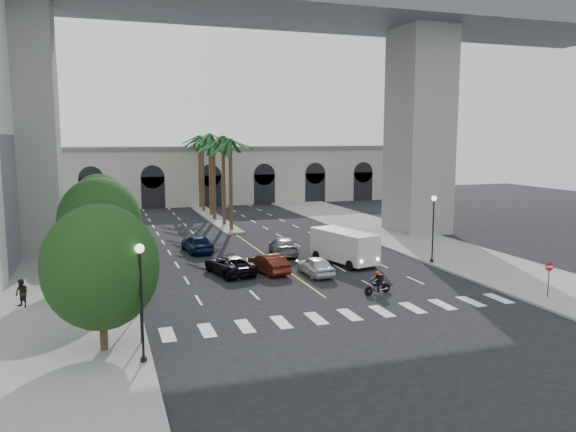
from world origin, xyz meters
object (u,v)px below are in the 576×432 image
(pedestrian_a, at_px, (77,286))
(motorcycle_rider, at_px, (378,284))
(car_d, at_px, (283,246))
(lamp_post_left_near, at_px, (141,293))
(lamp_post_right, at_px, (433,223))
(traffic_signal_far, at_px, (135,274))
(car_a, at_px, (316,266))
(car_c, at_px, (230,265))
(pedestrian_b, at_px, (22,293))
(do_not_enter_sign, at_px, (549,272))
(traffic_signal_near, at_px, (140,294))
(car_e, at_px, (197,243))
(cargo_van, at_px, (344,246))
(lamp_post_left_far, at_px, (122,223))
(car_b, at_px, (268,263))

(pedestrian_a, bearing_deg, motorcycle_rider, 2.23)
(car_d, bearing_deg, lamp_post_left_near, 66.78)
(lamp_post_right, height_order, traffic_signal_far, lamp_post_right)
(car_a, distance_m, car_c, 6.20)
(pedestrian_b, bearing_deg, pedestrian_a, 42.96)
(lamp_post_left_near, xyz_separation_m, car_d, (12.90, 19.99, -2.49))
(lamp_post_right, relative_size, do_not_enter_sign, 2.31)
(traffic_signal_near, distance_m, car_c, 14.31)
(lamp_post_right, height_order, car_d, lamp_post_right)
(traffic_signal_far, relative_size, car_e, 0.78)
(car_d, bearing_deg, car_a, 99.61)
(car_c, bearing_deg, car_d, -150.23)
(pedestrian_a, bearing_deg, car_a, 21.40)
(cargo_van, relative_size, do_not_enter_sign, 2.76)
(lamp_post_left_far, distance_m, cargo_van, 17.43)
(traffic_signal_far, relative_size, car_b, 0.85)
(car_c, relative_size, pedestrian_b, 3.08)
(traffic_signal_near, bearing_deg, traffic_signal_far, 90.00)
(traffic_signal_near, relative_size, car_b, 0.85)
(lamp_post_left_far, distance_m, lamp_post_right, 24.16)
(car_e, bearing_deg, cargo_van, 134.82)
(traffic_signal_near, distance_m, pedestrian_b, 10.06)
(lamp_post_left_near, distance_m, pedestrian_b, 12.17)
(pedestrian_a, xyz_separation_m, do_not_enter_sign, (27.15, -7.97, 0.56))
(car_e, xyz_separation_m, cargo_van, (10.16, -8.04, 0.64))
(pedestrian_a, relative_size, pedestrian_b, 1.20)
(lamp_post_left_far, xyz_separation_m, car_e, (6.20, 2.29, -2.43))
(lamp_post_left_near, xyz_separation_m, cargo_van, (16.36, 15.26, -1.79))
(car_b, xyz_separation_m, car_d, (3.00, 5.68, 0.02))
(pedestrian_a, bearing_deg, car_c, 37.30)
(lamp_post_left_near, bearing_deg, lamp_post_left_far, 90.00)
(cargo_van, bearing_deg, car_d, 112.12)
(lamp_post_left_near, relative_size, car_e, 1.15)
(traffic_signal_near, bearing_deg, motorcycle_rider, 16.03)
(lamp_post_left_near, xyz_separation_m, traffic_signal_near, (0.10, 2.50, -0.71))
(car_b, bearing_deg, motorcycle_rider, 112.16)
(traffic_signal_near, height_order, car_a, traffic_signal_near)
(car_b, bearing_deg, cargo_van, 177.26)
(do_not_enter_sign, bearing_deg, motorcycle_rider, 162.18)
(car_c, bearing_deg, lamp_post_left_near, 52.18)
(motorcycle_rider, xyz_separation_m, cargo_van, (1.50, 8.52, 0.77))
(traffic_signal_far, bearing_deg, do_not_enter_sign, -9.67)
(motorcycle_rider, bearing_deg, lamp_post_left_far, 121.81)
(lamp_post_left_near, xyz_separation_m, motorcycle_rider, (14.86, 6.74, -2.55))
(car_e, relative_size, pedestrian_a, 2.39)
(cargo_van, distance_m, pedestrian_b, 22.88)
(do_not_enter_sign, bearing_deg, car_e, 137.88)
(car_a, relative_size, car_e, 0.88)
(traffic_signal_near, xyz_separation_m, pedestrian_b, (-6.09, 7.86, -1.55))
(motorcycle_rider, distance_m, pedestrian_b, 21.16)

